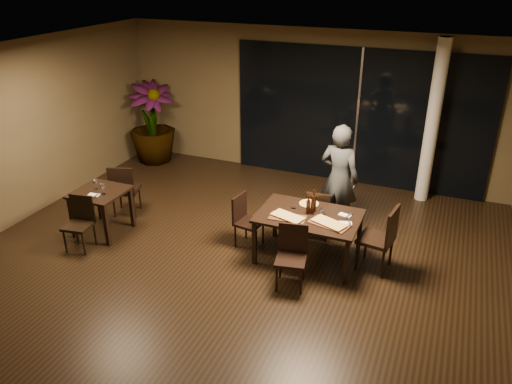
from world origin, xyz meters
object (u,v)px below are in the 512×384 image
(chair_side_far, at_px, (124,188))
(bottle_c, at_px, (314,201))
(main_table, at_px, (309,219))
(chair_main_near, at_px, (292,252))
(chair_side_near, at_px, (80,219))
(bottle_b, at_px, (312,206))
(bottle_a, at_px, (308,205))
(side_table, at_px, (100,198))
(chair_main_right, at_px, (382,236))
(diner, at_px, (339,178))
(chair_main_far, at_px, (319,212))
(potted_plant, at_px, (152,123))
(chair_main_left, at_px, (245,218))

(chair_side_far, xyz_separation_m, bottle_c, (3.43, 0.00, 0.39))
(main_table, bearing_deg, chair_main_near, -92.28)
(chair_side_near, bearing_deg, bottle_c, 10.13)
(chair_main_near, xyz_separation_m, bottle_b, (0.06, 0.74, 0.38))
(main_table, height_order, chair_side_near, chair_side_near)
(bottle_a, bearing_deg, chair_side_far, 178.40)
(bottle_b, bearing_deg, bottle_c, 95.62)
(side_table, xyz_separation_m, chair_main_right, (4.47, 0.62, -0.05))
(main_table, xyz_separation_m, chair_main_near, (-0.03, -0.69, -0.18))
(diner, bearing_deg, bottle_b, 93.15)
(main_table, xyz_separation_m, bottle_b, (0.03, 0.05, 0.20))
(chair_main_far, bearing_deg, main_table, 90.18)
(chair_main_near, distance_m, chair_side_far, 3.48)
(main_table, bearing_deg, bottle_c, 81.43)
(side_table, height_order, chair_side_near, chair_side_near)
(bottle_a, bearing_deg, potted_plant, 149.65)
(chair_main_left, bearing_deg, chair_main_right, -79.46)
(chair_side_far, bearing_deg, bottle_c, 161.02)
(chair_main_far, distance_m, chair_main_left, 1.20)
(diner, bearing_deg, bottle_c, 91.98)
(main_table, relative_size, potted_plant, 0.84)
(bottle_a, bearing_deg, chair_side_near, -162.62)
(main_table, bearing_deg, chair_main_left, 178.07)
(diner, distance_m, bottle_b, 1.07)
(bottle_a, height_order, bottle_c, bottle_c)
(side_table, relative_size, diner, 0.44)
(diner, height_order, bottle_c, diner)
(chair_main_near, bearing_deg, side_table, 165.66)
(chair_main_near, xyz_separation_m, chair_side_near, (-3.38, -0.32, -0.02))
(main_table, height_order, bottle_b, bottle_b)
(chair_main_right, xyz_separation_m, potted_plant, (-5.47, 2.48, 0.32))
(side_table, height_order, potted_plant, potted_plant)
(chair_main_near, distance_m, bottle_c, 0.94)
(chair_side_far, xyz_separation_m, chair_side_near, (0.00, -1.15, -0.05))
(chair_main_left, distance_m, chair_main_right, 2.12)
(main_table, xyz_separation_m, potted_plant, (-4.40, 2.60, 0.21))
(bottle_a, bearing_deg, bottle_c, 62.28)
(chair_main_right, height_order, chair_side_near, chair_main_right)
(potted_plant, xyz_separation_m, bottle_b, (4.43, -2.55, -0.02))
(potted_plant, bearing_deg, diner, -18.10)
(main_table, bearing_deg, chair_side_far, 177.72)
(main_table, distance_m, chair_side_far, 3.42)
(chair_side_far, bearing_deg, side_table, 71.84)
(chair_side_far, relative_size, diner, 0.52)
(diner, bearing_deg, main_table, 91.98)
(chair_main_near, distance_m, diner, 1.86)
(chair_main_far, distance_m, potted_plant, 4.80)
(chair_main_near, relative_size, bottle_c, 2.56)
(main_table, distance_m, side_table, 3.44)
(main_table, height_order, bottle_c, bottle_c)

